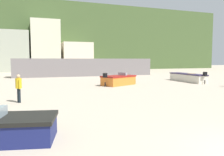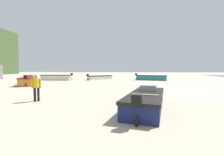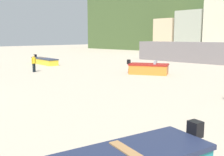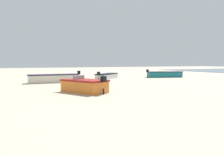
# 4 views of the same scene
# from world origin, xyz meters

# --- Properties ---
(headland_hill) EXTENTS (90.00, 32.00, 16.25)m
(headland_hill) POSITION_xyz_m (0.00, 66.00, 8.13)
(headland_hill) COLOR #3F542C
(headland_hill) RESTS_ON ground
(harbor_pier) EXTENTS (20.80, 2.40, 2.65)m
(harbor_pier) POSITION_xyz_m (1.89, 30.00, 1.32)
(harbor_pier) COLOR slate
(harbor_pier) RESTS_ON ground
(townhouse_left) EXTENTS (5.55, 5.45, 8.35)m
(townhouse_left) POSITION_xyz_m (-9.20, 46.72, 4.17)
(townhouse_left) COLOR #9BA18E
(townhouse_left) RESTS_ON ground
(townhouse_centre_left) EXTENTS (5.87, 6.63, 10.81)m
(townhouse_centre_left) POSITION_xyz_m (-3.16, 47.31, 5.41)
(townhouse_centre_left) COLOR beige
(townhouse_centre_left) RESTS_ON ground
(townhouse_right) EXTENTS (6.44, 6.70, 6.28)m
(townhouse_right) POSITION_xyz_m (3.58, 47.35, 3.14)
(townhouse_right) COLOR beige
(townhouse_right) RESTS_ON ground
(boat_cream_0) EXTENTS (1.31, 5.57, 1.24)m
(boat_cream_0) POSITION_xyz_m (10.72, 17.44, 0.47)
(boat_cream_0) COLOR beige
(boat_cream_0) RESTS_ON ground
(boat_orange_2) EXTENTS (3.83, 3.09, 1.25)m
(boat_orange_2) POSITION_xyz_m (2.12, 16.78, 0.48)
(boat_orange_2) COLOR orange
(boat_orange_2) RESTS_ON ground
(beach_walker_foreground) EXTENTS (0.42, 0.53, 1.62)m
(beach_walker_foreground) POSITION_xyz_m (-6.47, 10.37, 0.95)
(beach_walker_foreground) COLOR black
(beach_walker_foreground) RESTS_ON ground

